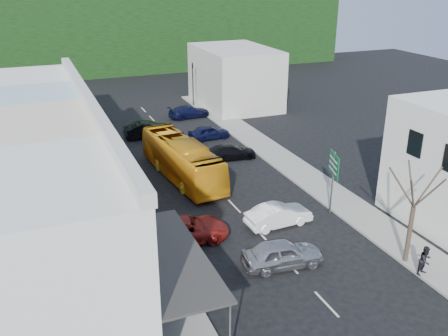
% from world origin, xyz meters
% --- Properties ---
extents(ground, '(120.00, 120.00, 0.00)m').
position_xyz_m(ground, '(0.00, 0.00, 0.00)').
color(ground, black).
rests_on(ground, ground).
extents(sidewalk_left, '(3.00, 52.00, 0.15)m').
position_xyz_m(sidewalk_left, '(-7.50, 10.00, 0.07)').
color(sidewalk_left, gray).
rests_on(sidewalk_left, ground).
extents(sidewalk_right, '(3.00, 52.00, 0.15)m').
position_xyz_m(sidewalk_right, '(7.50, 10.00, 0.07)').
color(sidewalk_right, gray).
rests_on(sidewalk_right, ground).
extents(shopfront_row, '(8.25, 30.00, 8.00)m').
position_xyz_m(shopfront_row, '(-12.49, 5.00, 4.00)').
color(shopfront_row, silver).
rests_on(shopfront_row, ground).
extents(distant_block_left, '(8.00, 10.00, 6.00)m').
position_xyz_m(distant_block_left, '(-12.00, 27.00, 3.00)').
color(distant_block_left, '#B7B2A8').
rests_on(distant_block_left, ground).
extents(distant_block_right, '(8.00, 12.00, 7.00)m').
position_xyz_m(distant_block_right, '(11.00, 30.00, 3.50)').
color(distant_block_right, '#B7B2A8').
rests_on(distant_block_right, ground).
extents(hillside, '(80.00, 26.00, 14.00)m').
position_xyz_m(hillside, '(-1.45, 65.09, 6.73)').
color(hillside, black).
rests_on(hillside, ground).
extents(bus, '(3.65, 11.79, 3.10)m').
position_xyz_m(bus, '(-1.87, 10.44, 1.55)').
color(bus, orange).
rests_on(bus, ground).
extents(car_silver, '(4.56, 2.24, 1.40)m').
position_xyz_m(car_silver, '(-0.46, -4.07, 0.70)').
color(car_silver, '#AAAAAF').
rests_on(car_silver, ground).
extents(car_white, '(4.51, 2.08, 1.40)m').
position_xyz_m(car_white, '(1.60, 0.35, 0.70)').
color(car_white, white).
rests_on(car_white, ground).
extents(car_red, '(4.82, 2.51, 1.40)m').
position_xyz_m(car_red, '(-4.62, 0.77, 0.70)').
color(car_red, maroon).
rests_on(car_red, ground).
extents(car_black_near, '(4.58, 2.05, 1.40)m').
position_xyz_m(car_black_near, '(3.37, 12.86, 0.70)').
color(car_black_near, black).
rests_on(car_black_near, ground).
extents(car_navy_mid, '(4.52, 2.13, 1.40)m').
position_xyz_m(car_navy_mid, '(3.49, 18.74, 0.70)').
color(car_navy_mid, black).
rests_on(car_navy_mid, ground).
extents(car_black_far, '(4.41, 1.81, 1.40)m').
position_xyz_m(car_black_far, '(-1.88, 21.58, 0.70)').
color(car_black_far, black).
rests_on(car_black_far, ground).
extents(car_navy_far, '(4.65, 2.25, 1.40)m').
position_xyz_m(car_navy_far, '(4.05, 26.75, 0.70)').
color(car_navy_far, black).
rests_on(car_navy_far, ground).
extents(pedestrian_left, '(0.58, 0.70, 1.70)m').
position_xyz_m(pedestrian_left, '(-7.93, 3.30, 1.00)').
color(pedestrian_left, black).
rests_on(pedestrian_left, sidewalk_left).
extents(pedestrian_right, '(0.79, 0.60, 1.70)m').
position_xyz_m(pedestrian_right, '(6.30, -7.85, 1.00)').
color(pedestrian_right, black).
rests_on(pedestrian_right, sidewalk_right).
extents(direction_sign, '(1.35, 2.14, 4.47)m').
position_xyz_m(direction_sign, '(5.80, 0.64, 2.24)').
color(direction_sign, '#0E5A2D').
rests_on(direction_sign, ground).
extents(street_tree, '(3.54, 3.54, 7.17)m').
position_xyz_m(street_tree, '(6.30, -6.40, 3.59)').
color(street_tree, '#37291F').
rests_on(street_tree, ground).
extents(traffic_signal, '(0.94, 1.27, 5.33)m').
position_xyz_m(traffic_signal, '(6.08, 31.34, 2.67)').
color(traffic_signal, black).
rests_on(traffic_signal, ground).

